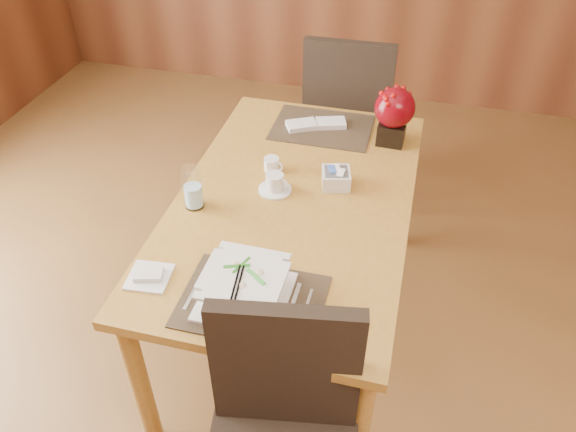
% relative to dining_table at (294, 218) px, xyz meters
% --- Properties ---
extents(dining_table, '(0.90, 1.50, 0.75)m').
position_rel_dining_table_xyz_m(dining_table, '(0.00, 0.00, 0.00)').
color(dining_table, '#AB7B2F').
rests_on(dining_table, ground).
extents(placemat_near, '(0.45, 0.33, 0.01)m').
position_rel_dining_table_xyz_m(placemat_near, '(0.00, -0.55, 0.10)').
color(placemat_near, black).
rests_on(placemat_near, dining_table).
extents(placemat_far, '(0.45, 0.33, 0.01)m').
position_rel_dining_table_xyz_m(placemat_far, '(0.00, 0.55, 0.10)').
color(placemat_far, black).
rests_on(placemat_far, dining_table).
extents(soup_setting, '(0.28, 0.28, 0.11)m').
position_rel_dining_table_xyz_m(soup_setting, '(-0.02, -0.54, 0.15)').
color(soup_setting, silver).
rests_on(soup_setting, dining_table).
extents(coffee_cup, '(0.13, 0.13, 0.08)m').
position_rel_dining_table_xyz_m(coffee_cup, '(-0.09, 0.03, 0.13)').
color(coffee_cup, silver).
rests_on(coffee_cup, dining_table).
extents(water_glass, '(0.09, 0.09, 0.17)m').
position_rel_dining_table_xyz_m(water_glass, '(-0.36, -0.14, 0.18)').
color(water_glass, silver).
rests_on(water_glass, dining_table).
extents(creamer_jug, '(0.10, 0.10, 0.06)m').
position_rel_dining_table_xyz_m(creamer_jug, '(-0.14, 0.16, 0.13)').
color(creamer_jug, silver).
rests_on(creamer_jug, dining_table).
extents(sugar_caddy, '(0.13, 0.13, 0.07)m').
position_rel_dining_table_xyz_m(sugar_caddy, '(0.14, 0.13, 0.13)').
color(sugar_caddy, silver).
rests_on(sugar_caddy, dining_table).
extents(berry_decor, '(0.17, 0.17, 0.26)m').
position_rel_dining_table_xyz_m(berry_decor, '(0.32, 0.51, 0.24)').
color(berry_decor, black).
rests_on(berry_decor, dining_table).
extents(napkins_far, '(0.29, 0.19, 0.02)m').
position_rel_dining_table_xyz_m(napkins_far, '(-0.02, 0.55, 0.11)').
color(napkins_far, silver).
rests_on(napkins_far, dining_table).
extents(bread_plate, '(0.15, 0.15, 0.01)m').
position_rel_dining_table_xyz_m(bread_plate, '(-0.36, -0.53, 0.10)').
color(bread_plate, silver).
rests_on(bread_plate, dining_table).
extents(far_chair, '(0.48, 0.49, 1.02)m').
position_rel_dining_table_xyz_m(far_chair, '(0.05, 1.04, -0.08)').
color(far_chair, black).
rests_on(far_chair, ground).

